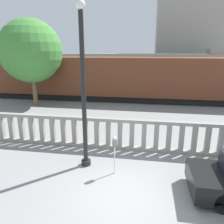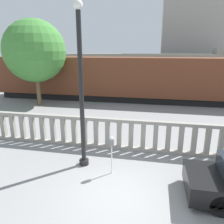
% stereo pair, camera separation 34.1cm
% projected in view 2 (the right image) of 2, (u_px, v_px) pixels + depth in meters
% --- Properties ---
extents(ground_plane, '(160.00, 160.00, 0.00)m').
position_uv_depth(ground_plane, '(119.00, 196.00, 6.74)').
color(ground_plane, gray).
extents(balustrade, '(14.65, 0.24, 1.42)m').
position_uv_depth(balustrade, '(131.00, 135.00, 9.62)').
color(balustrade, gray).
rests_on(balustrade, ground).
extents(lamppost, '(0.37, 0.37, 5.89)m').
position_uv_depth(lamppost, '(81.00, 89.00, 7.75)').
color(lamppost, black).
rests_on(lamppost, ground).
extents(parking_meter, '(0.17, 0.17, 1.43)m').
position_uv_depth(parking_meter, '(112.00, 144.00, 7.65)').
color(parking_meter, silver).
rests_on(parking_meter, ground).
extents(train_near, '(26.93, 2.60, 4.30)m').
position_uv_depth(train_near, '(151.00, 79.00, 18.32)').
color(train_near, black).
rests_on(train_near, ground).
extents(train_far, '(29.39, 2.62, 4.42)m').
position_uv_depth(train_far, '(117.00, 68.00, 28.06)').
color(train_far, black).
rests_on(train_far, ground).
extents(building_block, '(10.38, 6.55, 11.88)m').
position_uv_depth(building_block, '(198.00, 38.00, 31.91)').
color(building_block, gray).
rests_on(building_block, ground).
extents(tree_left, '(4.71, 4.71, 6.57)m').
position_uv_depth(tree_left, '(35.00, 51.00, 16.57)').
color(tree_left, brown).
rests_on(tree_left, ground).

